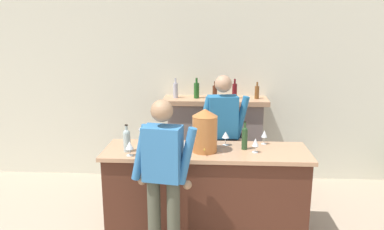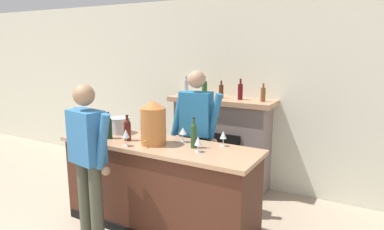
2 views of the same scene
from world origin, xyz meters
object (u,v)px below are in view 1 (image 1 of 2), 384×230
Objects in this scene: person_bartender at (222,138)px; wine_bottle_cabernet_heavy at (151,140)px; wine_glass_front_left at (255,143)px; person_customer at (163,177)px; wine_glass_near_bucket at (226,135)px; wine_glass_front_right at (184,145)px; wine_glass_back_row at (264,134)px; wine_bottle_burgundy_dark at (127,139)px; wine_glass_mid_counter at (130,146)px; copper_dispenser at (205,130)px; fireplace_stone at (215,140)px; ice_bucket_steel at (150,137)px; wine_bottle_rose_blush at (173,140)px; wine_bottle_merlot_tall at (245,137)px.

person_bartender is 1.04m from wine_bottle_cabernet_heavy.
wine_glass_front_left is at bearing 2.63° from wine_bottle_cabernet_heavy.
person_customer is 1.04m from wine_glass_near_bucket.
wine_glass_front_right is at bearing -118.09° from person_bartender.
wine_bottle_burgundy_dark is at bearing -167.03° from wine_glass_back_row.
wine_glass_front_right is at bearing -1.21° from wine_glass_mid_counter.
wine_glass_near_bucket reaches higher than wine_glass_mid_counter.
wine_glass_near_bucket is at bearing 22.10° from wine_glass_mid_counter.
person_bartender is 5.79× the size of wine_bottle_cabernet_heavy.
wine_bottle_cabernet_heavy is at bearing -140.93° from person_bartender.
copper_dispenser is 0.76m from wine_glass_back_row.
fireplace_stone is at bearing 58.20° from wine_bottle_burgundy_dark.
ice_bucket_steel is 0.37m from wine_bottle_rose_blush.
ice_bucket_steel is at bearing -177.70° from wine_glass_near_bucket.
fireplace_stone is at bearing 76.48° from person_customer.
fireplace_stone reaches higher than wine_glass_front_left.
fireplace_stone reaches higher than wine_bottle_merlot_tall.
wine_glass_back_row is at bearing 15.83° from wine_bottle_cabernet_heavy.
wine_glass_back_row is (0.69, 0.30, -0.12)m from copper_dispenser.
wine_bottle_merlot_tall reaches higher than wine_bottle_burgundy_dark.
copper_dispenser reaches higher than wine_glass_near_bucket.
person_customer is 10.25× the size of wine_glass_back_row.
wine_glass_front_left is 0.79m from wine_glass_front_right.
wine_bottle_merlot_tall is 1.11× the size of wine_bottle_rose_blush.
wine_glass_near_bucket is (1.09, 0.28, -0.02)m from wine_bottle_burgundy_dark.
fireplace_stone is 5.31× the size of wine_bottle_burgundy_dark.
wine_bottle_burgundy_dark reaches higher than wine_glass_front_left.
fireplace_stone reaches higher than ice_bucket_steel.
wine_bottle_merlot_tall reaches higher than wine_glass_back_row.
person_customer is 10.56× the size of wine_glass_front_left.
wine_bottle_burgundy_dark is 0.66m from wine_glass_front_right.
person_bartender is 11.27× the size of wine_glass_mid_counter.
wine_bottle_cabernet_heavy is 1.91× the size of wine_glass_front_left.
wine_bottle_rose_blush is at bearing -156.61° from wine_glass_near_bucket.
person_bartender is 0.84m from wine_bottle_rose_blush.
wine_glass_back_row is at bearing 39.47° from person_customer.
wine_bottle_merlot_tall reaches higher than wine_bottle_cabernet_heavy.
wine_bottle_rose_blush is 1.77× the size of wine_glass_near_bucket.
copper_dispenser reaches higher than wine_bottle_cabernet_heavy.
copper_dispenser reaches higher than wine_bottle_merlot_tall.
wine_bottle_rose_blush is at bearing 85.68° from person_customer.
copper_dispenser is at bearing 3.57° from wine_bottle_rose_blush.
fireplace_stone is 10.09× the size of wine_glass_front_left.
wine_glass_back_row is (1.33, 0.11, 0.02)m from ice_bucket_steel.
wine_glass_front_left is at bearing 31.50° from person_customer.
wine_bottle_burgundy_dark is (-0.47, 0.53, 0.21)m from person_customer.
wine_glass_front_left is 0.88× the size of wine_glass_front_right.
wine_bottle_burgundy_dark is at bearing -178.15° from wine_glass_front_left.
ice_bucket_steel is at bearing -155.11° from person_bartender.
fireplace_stone is 1.81m from wine_glass_front_right.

